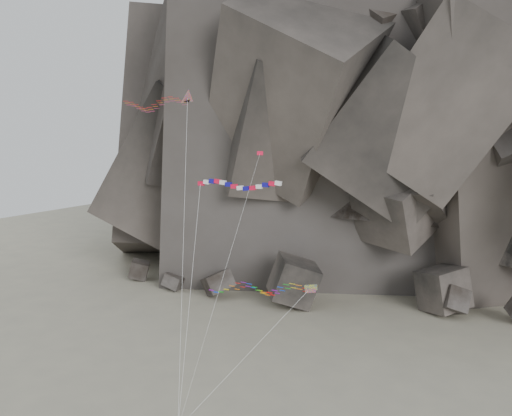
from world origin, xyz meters
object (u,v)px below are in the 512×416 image
at_px(delta_kite, 152,104).
at_px(parafoil_kite, 255,288).
at_px(pennant_kite, 245,204).
at_px(banner_kite, 237,186).

height_order(delta_kite, parafoil_kite, delta_kite).
xyz_separation_m(delta_kite, parafoil_kite, (12.04, 1.99, -20.41)).
bearing_deg(delta_kite, pennant_kite, 6.43).
distance_m(delta_kite, banner_kite, 15.04).
xyz_separation_m(delta_kite, banner_kite, (12.14, -2.07, -8.64)).
bearing_deg(banner_kite, parafoil_kite, 86.01).
bearing_deg(delta_kite, parafoil_kite, 27.84).
bearing_deg(banner_kite, delta_kite, 164.98).
bearing_deg(pennant_kite, banner_kite, 116.80).
height_order(parafoil_kite, pennant_kite, pennant_kite).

